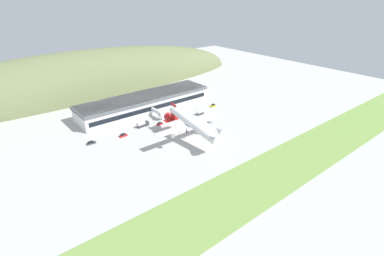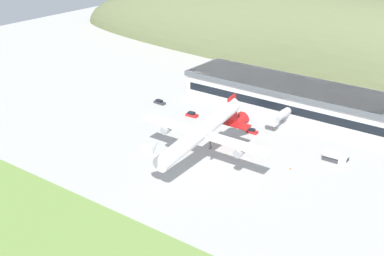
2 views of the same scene
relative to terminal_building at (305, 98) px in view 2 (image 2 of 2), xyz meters
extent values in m
plane|color=#B7B5AF|center=(-2.43, -54.84, -5.64)|extent=(405.55, 405.55, 0.00)
cube|color=#759947|center=(-2.43, -99.08, -5.60)|extent=(364.99, 27.04, 0.08)
ellipsoid|color=#667047|center=(-21.73, 65.39, -5.64)|extent=(306.96, 60.30, 61.82)
cube|color=silver|center=(0.00, 0.02, -0.66)|extent=(87.76, 20.53, 9.95)
cube|color=#565B60|center=(0.00, 0.02, 3.42)|extent=(88.96, 21.73, 1.79)
cube|color=black|center=(0.00, -10.30, -1.16)|extent=(84.25, 0.16, 2.79)
cylinder|color=silver|center=(-1.11, -15.51, -1.64)|extent=(2.60, 10.53, 2.60)
cube|color=silver|center=(-1.11, -20.78, -1.64)|extent=(3.38, 2.86, 2.86)
cylinder|color=slate|center=(-1.11, -20.28, -3.64)|extent=(0.36, 0.36, 4.00)
cylinder|color=silver|center=(-5.08, -54.97, 5.12)|extent=(4.36, 34.78, 10.31)
cone|color=silver|center=(-5.08, -74.34, 8.54)|extent=(4.27, 5.47, 5.04)
cone|color=red|center=(-5.08, -35.16, 1.61)|extent=(4.27, 6.33, 5.20)
cube|color=red|center=(-5.08, -38.60, 6.70)|extent=(0.50, 5.42, 9.50)
cube|color=red|center=(-5.08, -38.39, 2.18)|extent=(11.34, 3.07, 0.89)
cube|color=silver|center=(-5.08, -53.27, 4.05)|extent=(41.42, 3.62, 1.07)
cylinder|color=#9E9EA3|center=(-17.51, -53.80, 2.60)|extent=(2.30, 3.95, 2.89)
cylinder|color=#9E9EA3|center=(7.34, -53.80, 2.60)|extent=(2.30, 3.95, 2.89)
cylinder|color=#2D2D2D|center=(-7.48, -53.27, 1.75)|extent=(0.28, 0.28, 2.20)
cylinder|color=#2D2D2D|center=(-7.48, -53.27, 0.65)|extent=(0.45, 1.10, 1.10)
cylinder|color=#2D2D2D|center=(-2.69, -53.27, 1.75)|extent=(0.28, 0.28, 2.20)
cylinder|color=#2D2D2D|center=(-2.69, -53.27, 0.65)|extent=(0.45, 1.10, 1.10)
cylinder|color=#2D2D2D|center=(-5.08, -66.87, 4.27)|extent=(0.22, 0.22, 1.98)
cylinder|color=#2D2D2D|center=(-5.08, -66.87, 3.28)|extent=(0.30, 0.82, 0.82)
cube|color=#B21E1E|center=(-29.67, -25.79, -5.20)|extent=(4.33, 2.19, 0.87)
cube|color=black|center=(-29.88, -25.81, -4.40)|extent=(2.42, 1.77, 0.72)
cube|color=#B21E1E|center=(-5.69, -25.49, -5.24)|extent=(3.74, 1.86, 0.80)
cube|color=black|center=(-5.88, -25.50, -4.51)|extent=(2.07, 1.54, 0.65)
cube|color=#333338|center=(-46.56, -23.06, -5.24)|extent=(4.66, 1.99, 0.80)
cube|color=black|center=(-46.79, -23.05, -4.51)|extent=(2.59, 1.64, 0.65)
cube|color=silver|center=(26.27, -28.72, -4.40)|extent=(2.35, 2.29, 2.47)
cube|color=black|center=(27.46, -28.70, -3.96)|extent=(0.11, 1.92, 1.09)
cube|color=#38383D|center=(22.65, -28.77, -5.19)|extent=(4.95, 2.10, 0.90)
cylinder|color=silver|center=(22.65, -28.77, -3.66)|extent=(4.71, 2.21, 2.15)
cube|color=#333338|center=(-12.34, -21.24, -4.42)|extent=(2.52, 2.54, 2.43)
cube|color=black|center=(-11.13, -21.16, -3.98)|extent=(0.22, 2.02, 1.07)
cube|color=#38383D|center=(-16.01, -21.51, -5.19)|extent=(5.15, 2.50, 0.90)
cylinder|color=#B7B7BC|center=(-16.01, -21.51, -3.60)|extent=(4.91, 2.60, 2.26)
cube|color=orange|center=(15.72, -40.42, -5.62)|extent=(0.52, 0.52, 0.03)
cone|color=orange|center=(15.72, -40.42, -5.33)|extent=(0.40, 0.40, 0.55)
camera|label=1|loc=(-92.55, -161.58, 67.63)|focal=28.00mm
camera|label=2|loc=(73.23, -162.32, 63.89)|focal=50.00mm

